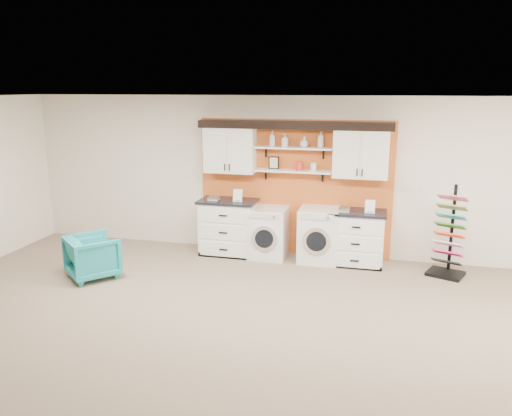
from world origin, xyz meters
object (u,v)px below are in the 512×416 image
(base_cabinet_left, at_px, (228,227))
(sample_rack, at_px, (448,246))
(dryer, at_px, (319,235))
(base_cabinet_right, at_px, (356,238))
(washer, at_px, (269,232))
(armchair, at_px, (93,256))

(base_cabinet_left, distance_m, sample_rack, 3.70)
(dryer, bearing_deg, sample_rack, -4.97)
(base_cabinet_right, xyz_separation_m, dryer, (-0.63, -0.00, 0.00))
(washer, distance_m, dryer, 0.89)
(washer, height_order, sample_rack, sample_rack)
(sample_rack, relative_size, armchair, 1.97)
(base_cabinet_left, distance_m, base_cabinet_right, 2.26)
(base_cabinet_right, relative_size, sample_rack, 0.65)
(base_cabinet_right, height_order, washer, base_cabinet_right)
(base_cabinet_left, relative_size, sample_rack, 0.70)
(washer, bearing_deg, sample_rack, -3.49)
(base_cabinet_left, bearing_deg, dryer, -0.12)
(base_cabinet_left, distance_m, armchair, 2.38)
(armchair, bearing_deg, base_cabinet_right, -117.00)
(base_cabinet_left, bearing_deg, washer, -0.26)
(washer, bearing_deg, dryer, 0.00)
(base_cabinet_left, bearing_deg, sample_rack, -2.84)
(dryer, bearing_deg, washer, -180.00)
(dryer, bearing_deg, base_cabinet_right, 0.31)
(base_cabinet_left, distance_m, washer, 0.74)
(base_cabinet_right, height_order, armchair, base_cabinet_right)
(dryer, relative_size, armchair, 1.26)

